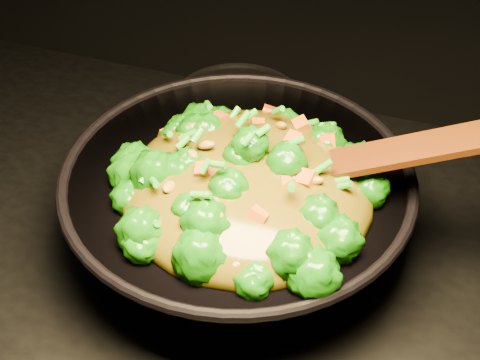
% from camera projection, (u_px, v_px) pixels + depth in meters
% --- Properties ---
extents(wok, '(0.50, 0.50, 0.13)m').
position_uv_depth(wok, '(238.00, 211.00, 1.00)').
color(wok, black).
rests_on(wok, stovetop).
extents(stir_fry, '(0.42, 0.42, 0.11)m').
position_uv_depth(stir_fry, '(248.00, 162.00, 0.89)').
color(stir_fry, '#135D06').
rests_on(stir_fry, wok).
extents(spatula, '(0.33, 0.10, 0.14)m').
position_uv_depth(spatula, '(365.00, 159.00, 0.90)').
color(spatula, '#361908').
rests_on(spatula, wok).
extents(back_pot, '(0.24, 0.24, 0.11)m').
position_uv_depth(back_pot, '(237.00, 129.00, 1.15)').
color(back_pot, black).
rests_on(back_pot, stovetop).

